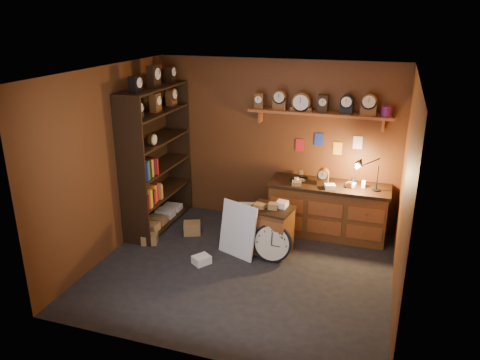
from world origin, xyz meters
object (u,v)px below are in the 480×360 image
(shelving_unit, at_px, (155,152))
(low_cabinet, at_px, (271,228))
(workbench, at_px, (328,207))
(big_round_clock, at_px, (272,243))

(shelving_unit, xyz_separation_m, low_cabinet, (2.03, -0.34, -0.87))
(shelving_unit, xyz_separation_m, workbench, (2.74, 0.49, -0.78))
(shelving_unit, distance_m, workbench, 2.89)
(workbench, xyz_separation_m, big_round_clock, (-0.62, -1.10, -0.20))
(shelving_unit, xyz_separation_m, big_round_clock, (2.12, -0.61, -0.98))
(shelving_unit, relative_size, workbench, 1.38)
(low_cabinet, xyz_separation_m, big_round_clock, (0.10, -0.27, -0.10))
(shelving_unit, bearing_deg, workbench, 10.22)
(low_cabinet, relative_size, big_round_clock, 1.39)
(shelving_unit, distance_m, low_cabinet, 2.23)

